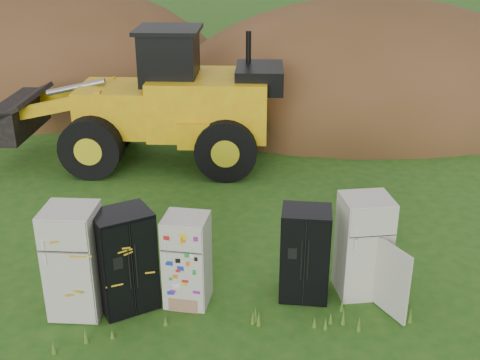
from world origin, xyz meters
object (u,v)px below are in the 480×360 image
object	(u,v)px
fridge_leftmost	(74,261)
wheel_loader	(137,97)
fridge_black_side	(125,260)
fridge_sticker	(187,260)
fridge_black_right	(305,253)
fridge_open_door	(363,246)

from	to	relation	value
fridge_leftmost	wheel_loader	bearing A→B (deg)	93.77
fridge_black_side	wheel_loader	xyz separation A→B (m)	(0.07, 6.82, 0.91)
fridge_leftmost	fridge_sticker	distance (m)	1.82
fridge_sticker	wheel_loader	bearing A→B (deg)	114.71
fridge_leftmost	fridge_black_side	size ratio (longest dim) A/B	1.07
fridge_black_right	wheel_loader	distance (m)	7.55
fridge_open_door	wheel_loader	distance (m)	7.99
fridge_black_side	fridge_sticker	distance (m)	1.02
fridge_sticker	fridge_black_right	size ratio (longest dim) A/B	0.98
fridge_leftmost	fridge_open_door	world-z (taller)	fridge_leftmost
fridge_leftmost	fridge_black_side	xyz separation A→B (m)	(0.79, 0.03, -0.06)
wheel_loader	fridge_sticker	bearing A→B (deg)	-72.35
fridge_black_side	fridge_sticker	size ratio (longest dim) A/B	1.09
fridge_leftmost	fridge_open_door	xyz separation A→B (m)	(4.81, -0.05, -0.04)
fridge_leftmost	fridge_black_side	world-z (taller)	fridge_leftmost
fridge_open_door	wheel_loader	world-z (taller)	wheel_loader
fridge_black_side	fridge_sticker	world-z (taller)	fridge_black_side
fridge_black_right	wheel_loader	size ratio (longest dim) A/B	0.22
fridge_black_side	fridge_sticker	bearing A→B (deg)	-22.47
fridge_black_right	fridge_open_door	world-z (taller)	fridge_open_door
fridge_leftmost	wheel_loader	world-z (taller)	wheel_loader
fridge_sticker	fridge_leftmost	bearing A→B (deg)	-162.48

